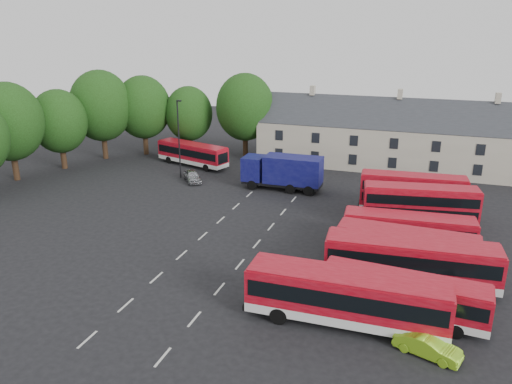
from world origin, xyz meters
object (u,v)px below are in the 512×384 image
box_truck (283,171)px  silver_car (192,176)px  bus_row_a (346,295)px  bus_dd_south (420,205)px  lime_car (428,346)px  lamppost (179,137)px

box_truck → silver_car: bearing=-177.2°
bus_row_a → bus_dd_south: bearing=77.1°
lime_car → lamppost: (-28.80, 26.15, 4.38)m
bus_row_a → box_truck: size_ratio=1.37×
lime_car → silver_car: bearing=65.0°
bus_row_a → box_truck: box_truck is taller
silver_car → lamppost: size_ratio=0.42×
box_truck → lime_car: (15.88, -25.83, -1.57)m
bus_dd_south → box_truck: size_ratio=1.14×
box_truck → silver_car: size_ratio=2.25×
bus_dd_south → lime_car: 18.98m
box_truck → silver_car: (-10.90, -0.64, -1.50)m
bus_dd_south → bus_row_a: bearing=-111.2°
box_truck → lamppost: size_ratio=0.95×
lime_car → lamppost: lamppost is taller
bus_row_a → bus_dd_south: bus_dd_south is taller
lamppost → bus_dd_south: bearing=-14.8°
bus_dd_south → lamppost: 28.68m
bus_dd_south → box_truck: (-14.69, 6.96, -0.13)m
bus_row_a → box_truck: 26.68m
lime_car → bus_dd_south: bearing=21.8°
box_truck → lamppost: bearing=178.0°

